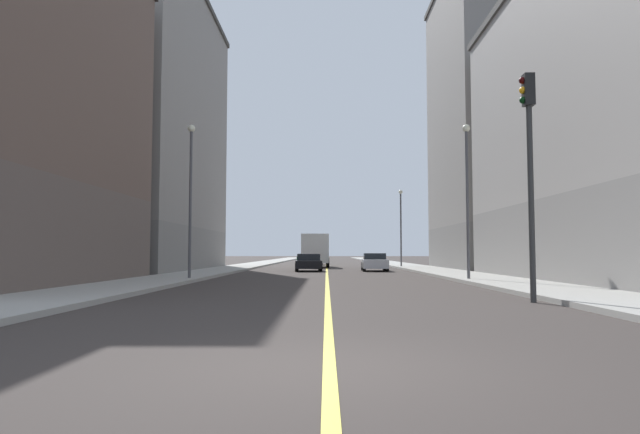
{
  "coord_description": "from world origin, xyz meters",
  "views": [
    {
      "loc": [
        -0.04,
        -6.68,
        1.37
      ],
      "look_at": [
        -0.46,
        30.26,
        3.72
      ],
      "focal_mm": 31.28,
      "sensor_mm": 36.0,
      "label": 1
    }
  ],
  "objects_px": {
    "building_left_mid": "(511,122)",
    "street_lamp_left_near": "(467,185)",
    "car_silver": "(374,262)",
    "traffic_light_left_near": "(529,154)",
    "street_lamp_right_near": "(191,185)",
    "car_green": "(305,258)",
    "street_lamp_left_far": "(401,220)",
    "building_right_midblock": "(131,130)",
    "box_truck": "(316,250)",
    "car_black": "(309,263)",
    "car_yellow": "(314,259)"
  },
  "relations": [
    {
      "from": "car_yellow",
      "to": "street_lamp_left_near",
      "type": "bearing_deg",
      "value": -77.18
    },
    {
      "from": "building_left_mid",
      "to": "car_silver",
      "type": "distance_m",
      "value": 16.39
    },
    {
      "from": "box_truck",
      "to": "car_black",
      "type": "bearing_deg",
      "value": -91.69
    },
    {
      "from": "street_lamp_left_near",
      "to": "box_truck",
      "type": "bearing_deg",
      "value": 106.89
    },
    {
      "from": "building_left_mid",
      "to": "street_lamp_left_near",
      "type": "bearing_deg",
      "value": -114.19
    },
    {
      "from": "street_lamp_left_near",
      "to": "car_black",
      "type": "relative_size",
      "value": 1.64
    },
    {
      "from": "building_left_mid",
      "to": "car_black",
      "type": "xyz_separation_m",
      "value": [
        -16.23,
        -3.81,
        -11.29
      ]
    },
    {
      "from": "traffic_light_left_near",
      "to": "street_lamp_right_near",
      "type": "height_order",
      "value": "street_lamp_right_near"
    },
    {
      "from": "street_lamp_left_near",
      "to": "traffic_light_left_near",
      "type": "bearing_deg",
      "value": -95.35
    },
    {
      "from": "street_lamp_right_near",
      "to": "street_lamp_left_far",
      "type": "relative_size",
      "value": 1.09
    },
    {
      "from": "building_left_mid",
      "to": "building_right_midblock",
      "type": "height_order",
      "value": "building_left_mid"
    },
    {
      "from": "traffic_light_left_near",
      "to": "street_lamp_left_near",
      "type": "xyz_separation_m",
      "value": [
        1.02,
        10.84,
        0.47
      ]
    },
    {
      "from": "building_right_midblock",
      "to": "street_lamp_right_near",
      "type": "height_order",
      "value": "building_right_midblock"
    },
    {
      "from": "building_right_midblock",
      "to": "box_truck",
      "type": "bearing_deg",
      "value": 35.2
    },
    {
      "from": "street_lamp_left_near",
      "to": "car_yellow",
      "type": "bearing_deg",
      "value": 102.82
    },
    {
      "from": "street_lamp_right_near",
      "to": "car_yellow",
      "type": "relative_size",
      "value": 1.65
    },
    {
      "from": "car_green",
      "to": "car_yellow",
      "type": "height_order",
      "value": "car_yellow"
    },
    {
      "from": "building_right_midblock",
      "to": "box_truck",
      "type": "xyz_separation_m",
      "value": [
        13.87,
        9.79,
        -9.07
      ]
    },
    {
      "from": "building_left_mid",
      "to": "car_yellow",
      "type": "height_order",
      "value": "building_left_mid"
    },
    {
      "from": "street_lamp_left_near",
      "to": "car_green",
      "type": "height_order",
      "value": "street_lamp_left_near"
    },
    {
      "from": "car_black",
      "to": "building_right_midblock",
      "type": "bearing_deg",
      "value": 176.78
    },
    {
      "from": "building_right_midblock",
      "to": "car_black",
      "type": "xyz_separation_m",
      "value": [
        13.56,
        -0.76,
        -10.04
      ]
    },
    {
      "from": "car_silver",
      "to": "building_left_mid",
      "type": "bearing_deg",
      "value": 16.89
    },
    {
      "from": "car_yellow",
      "to": "building_right_midblock",
      "type": "bearing_deg",
      "value": -124.69
    },
    {
      "from": "street_lamp_right_near",
      "to": "car_green",
      "type": "bearing_deg",
      "value": 85.73
    },
    {
      "from": "building_left_mid",
      "to": "building_right_midblock",
      "type": "distance_m",
      "value": 29.98
    },
    {
      "from": "street_lamp_left_far",
      "to": "building_left_mid",
      "type": "bearing_deg",
      "value": -31.13
    },
    {
      "from": "street_lamp_right_near",
      "to": "car_black",
      "type": "distance_m",
      "value": 15.55
    },
    {
      "from": "building_left_mid",
      "to": "traffic_light_left_near",
      "type": "xyz_separation_m",
      "value": [
        -9.3,
        -29.28,
        -7.83
      ]
    },
    {
      "from": "traffic_light_left_near",
      "to": "street_lamp_left_far",
      "type": "distance_m",
      "value": 34.29
    },
    {
      "from": "street_lamp_left_far",
      "to": "car_green",
      "type": "relative_size",
      "value": 1.55
    },
    {
      "from": "car_black",
      "to": "car_yellow",
      "type": "height_order",
      "value": "car_black"
    },
    {
      "from": "car_green",
      "to": "car_silver",
      "type": "bearing_deg",
      "value": -79.43
    },
    {
      "from": "building_left_mid",
      "to": "traffic_light_left_near",
      "type": "height_order",
      "value": "building_left_mid"
    },
    {
      "from": "building_left_mid",
      "to": "car_silver",
      "type": "height_order",
      "value": "building_left_mid"
    },
    {
      "from": "street_lamp_left_far",
      "to": "car_yellow",
      "type": "relative_size",
      "value": 1.51
    },
    {
      "from": "building_right_midblock",
      "to": "street_lamp_right_near",
      "type": "relative_size",
      "value": 2.87
    },
    {
      "from": "traffic_light_left_near",
      "to": "street_lamp_left_far",
      "type": "height_order",
      "value": "street_lamp_left_far"
    },
    {
      "from": "street_lamp_right_near",
      "to": "car_yellow",
      "type": "bearing_deg",
      "value": 81.28
    },
    {
      "from": "building_left_mid",
      "to": "building_right_midblock",
      "type": "relative_size",
      "value": 1.12
    },
    {
      "from": "street_lamp_right_near",
      "to": "car_black",
      "type": "relative_size",
      "value": 1.68
    },
    {
      "from": "traffic_light_left_near",
      "to": "car_black",
      "type": "xyz_separation_m",
      "value": [
        -6.94,
        25.46,
        -3.46
      ]
    },
    {
      "from": "building_left_mid",
      "to": "street_lamp_right_near",
      "type": "relative_size",
      "value": 3.2
    },
    {
      "from": "car_green",
      "to": "car_silver",
      "type": "distance_m",
      "value": 35.27
    },
    {
      "from": "street_lamp_left_near",
      "to": "street_lamp_left_far",
      "type": "height_order",
      "value": "street_lamp_left_near"
    },
    {
      "from": "building_right_midblock",
      "to": "car_green",
      "type": "distance_m",
      "value": 37.66
    },
    {
      "from": "street_lamp_left_far",
      "to": "car_yellow",
      "type": "xyz_separation_m",
      "value": [
        -7.96,
        11.54,
        -3.69
      ]
    },
    {
      "from": "building_left_mid",
      "to": "box_truck",
      "type": "height_order",
      "value": "building_left_mid"
    },
    {
      "from": "traffic_light_left_near",
      "to": "car_green",
      "type": "height_order",
      "value": "traffic_light_left_near"
    },
    {
      "from": "car_black",
      "to": "car_silver",
      "type": "bearing_deg",
      "value": 4.17
    }
  ]
}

